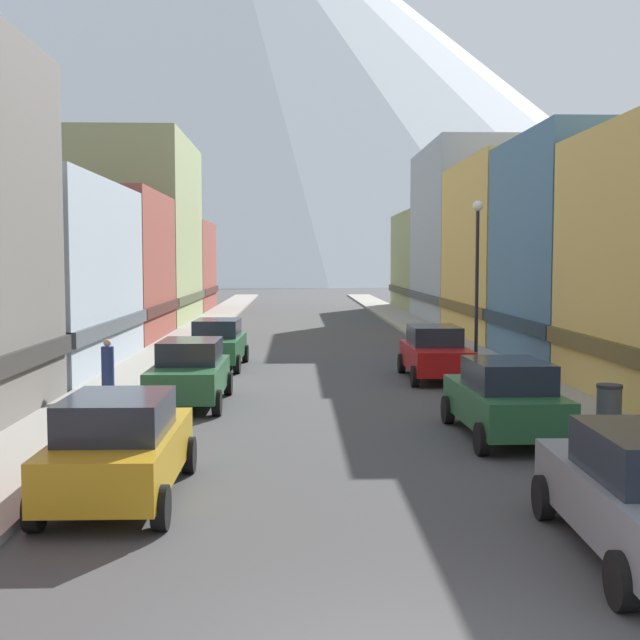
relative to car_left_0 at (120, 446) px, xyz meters
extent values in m
cube|color=gray|center=(-2.45, 28.76, -0.82)|extent=(2.50, 100.00, 0.15)
cube|color=gray|center=(10.05, 28.76, -0.82)|extent=(2.50, 100.00, 0.15)
cube|color=brown|center=(-7.32, 27.47, 2.76)|extent=(7.25, 9.72, 7.32)
cube|color=#3B1B16|center=(-7.32, 27.47, 0.70)|extent=(7.55, 9.72, 0.50)
cube|color=#8C9966|center=(-7.99, 39.15, 4.87)|extent=(8.59, 13.04, 11.54)
cube|color=#3F442D|center=(-7.99, 39.15, 0.70)|extent=(8.89, 13.04, 0.50)
cube|color=brown|center=(-8.22, 51.07, 2.57)|extent=(9.04, 10.24, 6.95)
cube|color=#3B1B16|center=(-8.22, 51.07, 0.70)|extent=(9.34, 10.24, 0.50)
cube|color=slate|center=(14.97, 17.57, 3.44)|extent=(7.35, 8.86, 8.69)
cube|color=#22333F|center=(14.97, 17.57, 0.70)|extent=(7.65, 8.86, 0.50)
cube|color=#D8B259|center=(15.64, 27.85, 3.58)|extent=(8.67, 11.15, 8.96)
cube|color=brown|center=(15.64, 27.85, 0.70)|extent=(8.97, 11.15, 0.50)
cube|color=#99A5B2|center=(14.32, 39.91, 4.73)|extent=(6.04, 12.73, 11.26)
cube|color=#444A50|center=(14.32, 39.91, 0.70)|extent=(6.34, 12.73, 0.50)
cube|color=#8C9966|center=(15.84, 52.34, 2.98)|extent=(9.08, 12.03, 7.76)
cube|color=#3F442D|center=(15.84, 52.34, 0.70)|extent=(9.38, 12.03, 0.50)
cube|color=#B28419|center=(0.00, 0.06, -0.16)|extent=(1.85, 4.40, 0.80)
cube|color=#1E232D|center=(0.00, -0.19, 0.56)|extent=(1.61, 2.20, 0.64)
cylinder|color=black|center=(-0.92, 1.71, -0.56)|extent=(0.22, 0.68, 0.68)
cylinder|color=black|center=(0.92, 1.71, -0.56)|extent=(0.22, 0.68, 0.68)
cylinder|color=black|center=(-0.92, -1.59, -0.56)|extent=(0.22, 0.68, 0.68)
cylinder|color=black|center=(0.92, -1.59, -0.56)|extent=(0.22, 0.68, 0.68)
cube|color=#265933|center=(0.00, 9.02, -0.16)|extent=(1.87, 4.41, 0.80)
cube|color=#1E232D|center=(0.00, 9.27, 0.56)|extent=(1.62, 2.21, 0.64)
cylinder|color=black|center=(0.91, 7.36, -0.56)|extent=(0.23, 0.68, 0.68)
cylinder|color=black|center=(-0.93, 7.37, -0.56)|extent=(0.23, 0.68, 0.68)
cylinder|color=black|center=(0.93, 10.66, -0.56)|extent=(0.23, 0.68, 0.68)
cylinder|color=black|center=(-0.91, 10.67, -0.56)|extent=(0.23, 0.68, 0.68)
cube|color=#265933|center=(0.00, 16.93, -0.16)|extent=(1.98, 4.46, 0.80)
cube|color=#1E232D|center=(0.01, 17.18, 0.56)|extent=(1.67, 2.25, 0.64)
cylinder|color=black|center=(0.87, 15.25, -0.56)|extent=(0.24, 0.69, 0.68)
cylinder|color=black|center=(-0.97, 15.31, -0.56)|extent=(0.24, 0.69, 0.68)
cylinder|color=black|center=(0.97, 18.55, -0.56)|extent=(0.24, 0.69, 0.68)
cylinder|color=black|center=(-0.87, 18.61, -0.56)|extent=(0.24, 0.69, 0.68)
cylinder|color=black|center=(6.73, -1.23, -0.56)|extent=(0.24, 0.69, 0.68)
cylinder|color=black|center=(6.63, -4.53, -0.56)|extent=(0.24, 0.69, 0.68)
cube|color=#265933|center=(7.60, 4.57, -0.16)|extent=(1.95, 4.44, 0.80)
cube|color=#1E232D|center=(7.61, 4.32, 0.56)|extent=(1.65, 2.24, 0.64)
cylinder|color=black|center=(6.64, 6.20, -0.56)|extent=(0.24, 0.69, 0.68)
cylinder|color=black|center=(8.48, 6.25, -0.56)|extent=(0.24, 0.69, 0.68)
cylinder|color=black|center=(6.72, 2.90, -0.56)|extent=(0.24, 0.69, 0.68)
cylinder|color=black|center=(8.56, 2.95, -0.56)|extent=(0.24, 0.69, 0.68)
cube|color=#9E1111|center=(7.60, 13.62, -0.16)|extent=(1.85, 4.40, 0.80)
cube|color=#1E232D|center=(7.60, 13.87, 0.56)|extent=(1.60, 2.20, 0.64)
cylinder|color=black|center=(8.52, 11.96, -0.56)|extent=(0.22, 0.68, 0.68)
cylinder|color=black|center=(6.68, 11.97, -0.56)|extent=(0.22, 0.68, 0.68)
cylinder|color=black|center=(8.52, 15.26, -0.56)|extent=(0.22, 0.68, 0.68)
cylinder|color=black|center=(6.68, 15.27, -0.56)|extent=(0.22, 0.68, 0.68)
cylinder|color=#4C5156|center=(10.15, 4.99, -0.30)|extent=(0.56, 0.56, 0.90)
cylinder|color=#2D2D33|center=(10.15, 4.99, 0.19)|extent=(0.59, 0.59, 0.08)
cylinder|color=navy|center=(-2.45, 9.99, -0.06)|extent=(0.36, 0.36, 1.37)
sphere|color=tan|center=(-2.45, 9.99, 0.73)|extent=(0.22, 0.22, 0.22)
cylinder|color=black|center=(9.15, 14.45, 2.00)|extent=(0.12, 0.12, 5.50)
sphere|color=white|center=(9.15, 14.45, 4.93)|extent=(0.36, 0.36, 0.36)
cone|color=silver|center=(-22.29, 253.76, 64.86)|extent=(308.42, 308.42, 131.52)
camera|label=1|loc=(2.91, -13.55, 3.09)|focal=46.19mm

